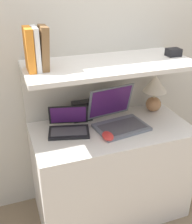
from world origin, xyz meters
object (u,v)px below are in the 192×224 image
object	(u,v)px
book_white	(36,49)
book_brown	(44,48)
book_orange	(29,50)
computer_mouse	(108,136)
laptop_large	(118,118)
shelf_gadget	(173,52)
router_box	(82,111)
table_lamp	(155,90)
laptop_small	(69,127)

from	to	relation	value
book_white	book_brown	xyz separation A→B (m)	(0.04, 0.00, 0.00)
book_orange	book_brown	bearing A→B (deg)	0.00
computer_mouse	book_brown	world-z (taller)	book_brown
laptop_large	computer_mouse	size ratio (longest dim) A/B	3.36
laptop_large	shelf_gadget	size ratio (longest dim) A/B	4.10
router_box	table_lamp	bearing A→B (deg)	-3.76
laptop_large	computer_mouse	world-z (taller)	laptop_large
laptop_small	book_brown	bearing A→B (deg)	178.49
laptop_large	book_brown	world-z (taller)	book_brown
book_white	book_brown	world-z (taller)	book_brown
table_lamp	laptop_large	world-z (taller)	table_lamp
router_box	book_white	distance (m)	0.59
table_lamp	laptop_large	size ratio (longest dim) A/B	0.74
laptop_small	book_brown	size ratio (longest dim) A/B	1.23
router_box	book_brown	distance (m)	0.57
computer_mouse	book_orange	xyz separation A→B (m)	(-0.42, 0.18, 0.55)
laptop_large	book_orange	xyz separation A→B (m)	(-0.55, 0.03, 0.51)
book_orange	book_white	xyz separation A→B (m)	(0.04, 0.00, 0.00)
laptop_large	laptop_small	distance (m)	0.34
computer_mouse	shelf_gadget	bearing A→B (deg)	18.22
laptop_small	shelf_gadget	xyz separation A→B (m)	(0.76, 0.00, 0.44)
computer_mouse	laptop_small	bearing A→B (deg)	140.00
laptop_large	book_brown	xyz separation A→B (m)	(-0.47, 0.03, 0.52)
laptop_small	book_brown	world-z (taller)	book_brown
laptop_small	book_white	world-z (taller)	book_white
shelf_gadget	book_brown	bearing A→B (deg)	180.00
book_brown	shelf_gadget	distance (m)	0.89
book_brown	table_lamp	bearing A→B (deg)	6.10
book_white	shelf_gadget	world-z (taller)	book_white
book_brown	laptop_large	bearing A→B (deg)	-4.19
laptop_small	router_box	world-z (taller)	laptop_small
shelf_gadget	router_box	bearing A→B (deg)	168.74
table_lamp	computer_mouse	distance (m)	0.57
router_box	book_orange	xyz separation A→B (m)	(-0.34, -0.12, 0.50)
computer_mouse	book_brown	bearing A→B (deg)	151.71
laptop_large	router_box	xyz separation A→B (m)	(-0.21, 0.16, 0.02)
book_white	shelf_gadget	size ratio (longest dim) A/B	2.63
book_white	book_brown	size ratio (longest dim) A/B	0.98
table_lamp	shelf_gadget	distance (m)	0.32
table_lamp	book_brown	xyz separation A→B (m)	(-0.82, -0.09, 0.40)
table_lamp	book_orange	bearing A→B (deg)	-174.45
computer_mouse	laptop_large	bearing A→B (deg)	48.05
table_lamp	computer_mouse	size ratio (longest dim) A/B	2.48
laptop_large	shelf_gadget	xyz separation A→B (m)	(0.42, 0.03, 0.42)
router_box	laptop_small	bearing A→B (deg)	-136.19
table_lamp	book_orange	world-z (taller)	book_orange
router_box	book_white	world-z (taller)	book_white
router_box	shelf_gadget	bearing A→B (deg)	-11.26
router_box	book_brown	xyz separation A→B (m)	(-0.26, -0.12, 0.50)
book_brown	shelf_gadget	xyz separation A→B (m)	(0.88, 0.00, -0.10)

